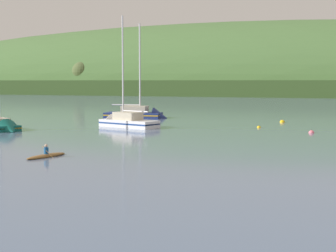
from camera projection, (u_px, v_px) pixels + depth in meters
far_shoreline_hill at (220, 93)px, 217.55m from camera, size 522.76×110.00×60.10m
sailboat_midwater_white at (141, 116)px, 73.77m from camera, size 9.42×4.11×15.05m
sailboat_far_left at (123, 124)px, 59.53m from camera, size 8.46×5.12×13.92m
sailboat_outer_reach at (0, 128)px, 55.33m from camera, size 8.36×6.56×12.22m
canoe_with_paddler at (46, 156)px, 35.87m from camera, size 1.69×3.60×1.02m
mooring_buoy_midchannel at (282, 122)px, 65.73m from camera, size 0.66×0.66×0.74m
mooring_buoy_off_fishing_boat at (259, 128)px, 58.41m from camera, size 0.44×0.44×0.52m
mooring_buoy_far_upstream at (311, 133)px, 52.38m from camera, size 0.58×0.58×0.66m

